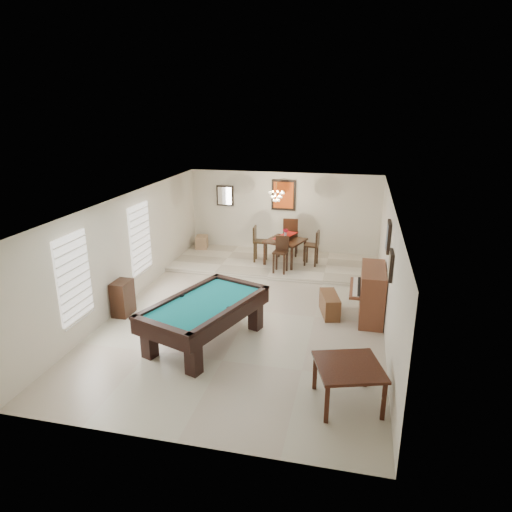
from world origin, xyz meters
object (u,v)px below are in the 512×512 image
at_px(piano_bench, 330,304).
at_px(dining_chair_south, 280,255).
at_px(dining_chair_west, 260,244).
at_px(corner_bench, 202,242).
at_px(pool_table, 205,322).
at_px(square_table, 348,384).
at_px(dining_chair_north, 291,236).
at_px(flower_vase, 285,232).
at_px(dining_chair_east, 311,248).
at_px(dining_table, 285,249).
at_px(chandelier, 276,193).
at_px(apothecary_chest, 123,298).
at_px(upright_piano, 366,293).

distance_m(piano_bench, dining_chair_south, 2.68).
xyz_separation_m(piano_bench, dining_chair_west, (-2.26, 2.99, 0.40)).
bearing_deg(corner_bench, pool_table, -69.96).
height_order(square_table, dining_chair_north, dining_chair_north).
distance_m(flower_vase, dining_chair_west, 0.85).
relative_size(dining_chair_south, dining_chair_east, 0.98).
xyz_separation_m(flower_vase, dining_chair_west, (-0.74, 0.02, -0.41)).
height_order(dining_chair_north, dining_chair_west, dining_chair_north).
distance_m(pool_table, piano_bench, 2.98).
height_order(piano_bench, dining_chair_south, dining_chair_south).
distance_m(dining_table, chandelier, 1.69).
xyz_separation_m(apothecary_chest, corner_bench, (0.18, 4.87, -0.08)).
bearing_deg(dining_chair_west, dining_chair_north, -48.32).
bearing_deg(corner_bench, chandelier, -18.12).
bearing_deg(piano_bench, dining_chair_south, 125.04).
xyz_separation_m(dining_chair_north, corner_bench, (-2.93, 0.07, -0.40)).
bearing_deg(dining_chair_south, square_table, -64.02).
height_order(pool_table, corner_bench, pool_table).
distance_m(upright_piano, corner_bench, 6.44).
bearing_deg(dining_chair_west, dining_chair_east, -92.98).
bearing_deg(dining_chair_south, dining_table, 95.53).
distance_m(apothecary_chest, corner_bench, 4.88).
bearing_deg(apothecary_chest, piano_bench, 12.75).
relative_size(upright_piano, corner_bench, 3.13).
bearing_deg(square_table, dining_chair_west, 114.04).
bearing_deg(dining_chair_south, flower_vase, 95.53).
bearing_deg(dining_table, apothecary_chest, -127.38).
relative_size(dining_chair_north, dining_chair_west, 1.14).
bearing_deg(pool_table, upright_piano, 50.46).
bearing_deg(dining_chair_south, piano_bench, -49.59).
distance_m(square_table, piano_bench, 3.28).
bearing_deg(dining_chair_south, pool_table, -96.15).
bearing_deg(apothecary_chest, dining_table, 52.62).
xyz_separation_m(square_table, flower_vase, (-2.04, 6.21, 0.71)).
xyz_separation_m(pool_table, piano_bench, (2.34, 1.84, -0.19)).
xyz_separation_m(pool_table, dining_chair_west, (0.08, 4.82, 0.22)).
bearing_deg(apothecary_chest, dining_chair_east, 46.43).
bearing_deg(corner_bench, apothecary_chest, -92.10).
relative_size(square_table, chandelier, 1.66).
height_order(dining_chair_west, corner_bench, dining_chair_west).
relative_size(dining_chair_south, dining_chair_west, 0.96).
bearing_deg(dining_chair_east, upright_piano, 33.07).
bearing_deg(upright_piano, dining_chair_north, 121.17).
bearing_deg(square_table, upright_piano, 85.39).
height_order(pool_table, apothecary_chest, pool_table).
relative_size(upright_piano, dining_table, 1.40).
distance_m(pool_table, upright_piano, 3.64).
bearing_deg(flower_vase, piano_bench, -62.81).
xyz_separation_m(upright_piano, dining_chair_east, (-1.53, 2.96, 0.05)).
bearing_deg(chandelier, pool_table, -96.30).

